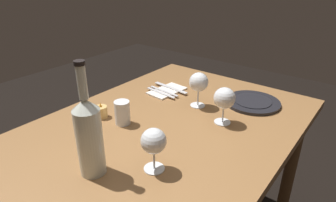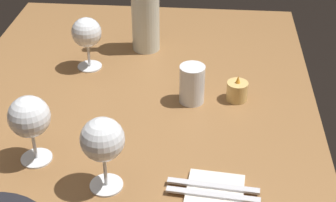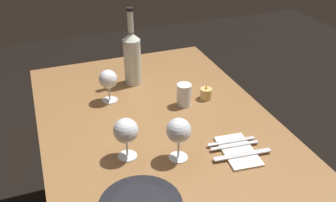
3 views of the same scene
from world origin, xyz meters
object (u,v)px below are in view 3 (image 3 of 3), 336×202
Objects in this scene: wine_glass_right at (126,131)px; folded_napkin at (238,151)px; wine_bottle at (132,57)px; votive_candle at (206,94)px; wine_glass_left at (179,131)px; water_tumbler at (184,96)px; wine_glass_centre at (108,80)px; fork_inner at (235,145)px; table_knife at (242,155)px; fork_outer at (231,141)px.

wine_glass_right is 0.76× the size of folded_napkin.
votive_candle is at bearing 45.53° from wine_bottle.
water_tumbler is at bearing 154.54° from wine_glass_left.
wine_glass_centre reaches higher than votive_candle.
fork_inner is (-0.03, 0.00, 0.01)m from folded_napkin.
wine_glass_right is at bearing -110.86° from table_knife.
wine_glass_right is 0.39m from fork_outer.
wine_glass_right reaches higher than table_knife.
wine_glass_right is at bearing -106.70° from folded_napkin.
votive_candle is at bearing 98.53° from water_tumbler.
fork_outer is at bearing 180.00° from folded_napkin.
water_tumbler reaches higher than folded_napkin.
wine_glass_left reaches higher than fork_outer.
wine_glass_centre is (-0.46, -0.13, -0.01)m from wine_glass_left.
wine_glass_centre is (-0.39, 0.03, -0.01)m from wine_glass_right.
fork_inner and table_knife have the same top height.
wine_glass_right is 0.54m from wine_bottle.
wine_glass_left is 0.24m from folded_napkin.
votive_candle is at bearing 170.80° from fork_outer.
fork_inner is 0.86× the size of table_knife.
fork_outer and table_knife have the same top height.
table_knife is at bearing 0.00° from fork_inner.
votive_candle reaches higher than fork_inner.
water_tumbler is at bearing -169.61° from fork_outer.
wine_bottle is 0.62m from fork_outer.
wine_glass_right is 0.39m from fork_inner.
wine_bottle is 0.67m from folded_napkin.
wine_bottle is 1.98× the size of fork_inner.
fork_inner and fork_outer have the same top height.
wine_bottle is (-0.12, 0.14, 0.03)m from wine_glass_centre.
fork_inner reaches higher than folded_napkin.
fork_inner is at bearing 0.00° from fork_outer.
votive_candle is at bearing 122.23° from wine_glass_right.
wine_glass_left is at bearing -0.66° from wine_bottle.
wine_glass_left is 0.59m from wine_bottle.
votive_candle is 0.41m from table_knife.
wine_glass_right is (-0.07, -0.16, -0.01)m from wine_glass_left.
water_tumbler is (-0.32, 0.15, -0.07)m from wine_glass_left.
wine_glass_left is 0.75× the size of table_knife.
folded_napkin is (0.51, 0.34, -0.10)m from wine_glass_centre.
wine_glass_right is 2.27× the size of votive_candle.
fork_outer is at bearing 80.63° from wine_glass_right.
wine_glass_right reaches higher than wine_glass_centre.
wine_bottle reaches higher than table_knife.
wine_glass_centre is at bearing -116.72° from water_tumbler.
wine_bottle is 0.37m from votive_candle.
folded_napkin is 1.10× the size of fork_outer.
wine_glass_left is 1.63× the size of water_tumbler.
wine_glass_centre is 0.62m from folded_napkin.
water_tumbler is 0.54× the size of fork_outer.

